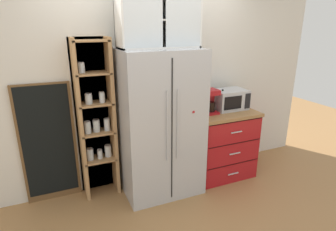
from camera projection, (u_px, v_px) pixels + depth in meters
ground_plane at (161, 188)px, 3.57m from camera, size 10.58×10.58×0.00m
wall_back_cream at (149, 84)px, 3.52m from camera, size 4.90×0.10×2.55m
refrigerator at (160, 124)px, 3.31m from camera, size 0.92×0.69×1.75m
pantry_shelf_column at (96, 118)px, 3.25m from camera, size 0.45×0.29×1.87m
counter_cabinet at (221, 143)px, 3.80m from camera, size 0.83×0.65×0.91m
microwave at (229, 99)px, 3.71m from camera, size 0.44×0.33×0.26m
coffee_maker at (209, 101)px, 3.54m from camera, size 0.17×0.20×0.31m
mug_red at (225, 109)px, 3.61m from camera, size 0.12×0.09×0.08m
bottle_cobalt at (199, 104)px, 3.51m from camera, size 0.07×0.07×0.28m
bottle_green at (222, 101)px, 3.65m from camera, size 0.06×0.06×0.28m
upper_cabinet at (158, 20)px, 2.98m from camera, size 0.89×0.32×0.58m
chalkboard_menu at (48, 144)px, 3.16m from camera, size 0.60×0.04×1.40m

